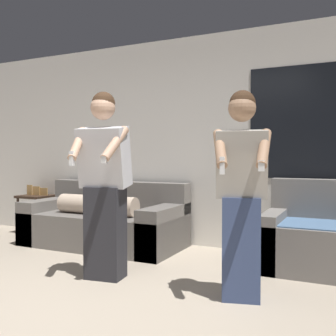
# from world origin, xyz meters

# --- Properties ---
(ground_plane) EXTENTS (14.00, 14.00, 0.00)m
(ground_plane) POSITION_xyz_m (0.00, 0.00, 0.00)
(ground_plane) COLOR tan
(wall_back) EXTENTS (6.95, 0.07, 2.70)m
(wall_back) POSITION_xyz_m (0.02, 2.77, 1.35)
(wall_back) COLOR silver
(wall_back) RESTS_ON ground_plane
(couch) EXTENTS (2.05, 0.97, 0.81)m
(couch) POSITION_xyz_m (-0.99, 2.25, 0.29)
(couch) COLOR slate
(couch) RESTS_ON ground_plane
(armchair) EXTENTS (0.99, 0.90, 0.91)m
(armchair) POSITION_xyz_m (1.58, 2.28, 0.31)
(armchair) COLOR slate
(armchair) RESTS_ON ground_plane
(side_table) EXTENTS (0.46, 0.44, 0.72)m
(side_table) POSITION_xyz_m (-2.40, 2.49, 0.49)
(side_table) COLOR #332319
(side_table) RESTS_ON ground_plane
(person_left) EXTENTS (0.52, 0.53, 1.76)m
(person_left) POSITION_xyz_m (-0.20, 1.09, 0.89)
(person_left) COLOR #28282D
(person_left) RESTS_ON ground_plane
(person_right) EXTENTS (0.48, 0.55, 1.68)m
(person_right) POSITION_xyz_m (1.11, 1.11, 0.86)
(person_right) COLOR #384770
(person_right) RESTS_ON ground_plane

